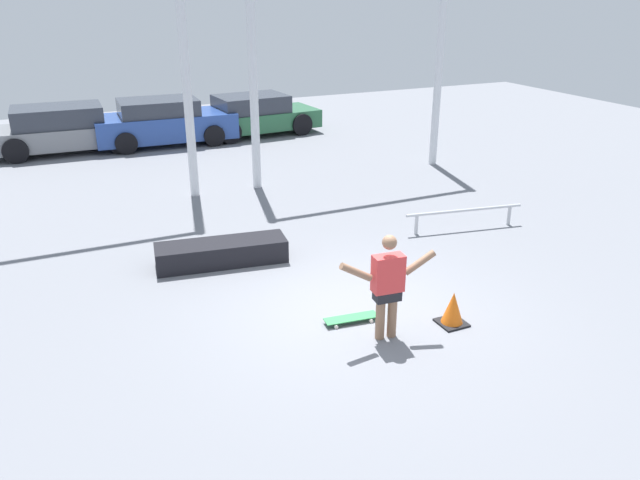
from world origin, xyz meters
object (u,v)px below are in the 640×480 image
at_px(grind_box, 222,253).
at_px(parked_car_blue, 164,122).
at_px(parked_car_grey, 64,130).
at_px(parked_car_green, 255,115).
at_px(skateboard, 351,318).
at_px(traffic_cone, 453,309).
at_px(grind_rail, 464,213).
at_px(skateboarder, 388,283).

xyz_separation_m(grind_box, parked_car_blue, (0.95, 9.30, 0.47)).
distance_m(parked_car_grey, parked_car_green, 5.76).
distance_m(skateboard, traffic_cone, 1.46).
bearing_deg(parked_car_grey, skateboard, -74.71).
distance_m(grind_rail, traffic_cone, 3.87).
height_order(skateboard, parked_car_grey, parked_car_grey).
xyz_separation_m(grind_box, grind_rail, (4.83, -0.42, 0.14)).
bearing_deg(grind_box, parked_car_green, 67.60).
relative_size(skateboard, grind_box, 0.36).
distance_m(skateboarder, traffic_cone, 1.20).
relative_size(skateboard, parked_car_grey, 0.18).
bearing_deg(parked_car_green, skateboard, -107.08).
bearing_deg(parked_car_green, parked_car_grey, 174.56).
relative_size(grind_rail, parked_car_grey, 0.55).
height_order(grind_box, parked_car_blue, parked_car_blue).
relative_size(skateboard, grind_rail, 0.33).
bearing_deg(parked_car_blue, traffic_cone, -81.40).
relative_size(parked_car_grey, parked_car_green, 1.09).
bearing_deg(parked_car_grey, parked_car_green, 0.52).
xyz_separation_m(grind_rail, traffic_cone, (-2.43, -3.01, -0.10)).
xyz_separation_m(parked_car_grey, parked_car_green, (5.76, -0.12, -0.03)).
relative_size(skateboarder, grind_box, 0.67).
xyz_separation_m(skateboarder, traffic_cone, (1.05, -0.09, -0.59)).
bearing_deg(parked_car_grey, parked_car_blue, -3.36).
relative_size(grind_rail, traffic_cone, 4.90).
relative_size(parked_car_grey, traffic_cone, 8.93).
xyz_separation_m(parked_car_blue, parked_car_green, (2.94, 0.13, -0.05)).
distance_m(grind_box, parked_car_blue, 9.36).
height_order(skateboard, parked_car_blue, parked_car_blue).
xyz_separation_m(parked_car_grey, traffic_cone, (4.27, -12.98, -0.40)).
bearing_deg(parked_car_grey, traffic_cone, -70.08).
bearing_deg(skateboarder, parked_car_blue, 97.42).
bearing_deg(parked_car_grey, grind_box, -77.20).
height_order(parked_car_grey, traffic_cone, parked_car_grey).
distance_m(skateboarder, parked_car_green, 13.02).
distance_m(grind_box, parked_car_green, 10.21).
relative_size(parked_car_blue, parked_car_green, 1.03).
bearing_deg(skateboarder, traffic_cone, 0.97).
distance_m(skateboarder, grind_rail, 4.57).
bearing_deg(skateboarder, skateboard, 119.02).
bearing_deg(parked_car_blue, grind_box, -93.72).
distance_m(skateboarder, parked_car_blue, 12.65).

